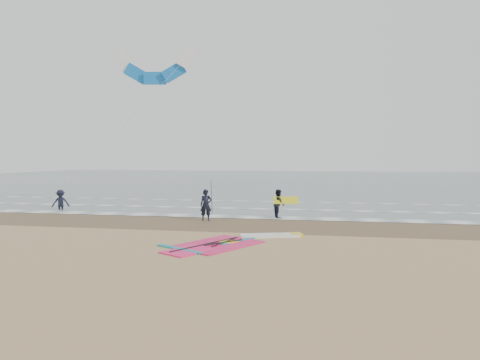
% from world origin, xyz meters
% --- Properties ---
extents(ground, '(120.00, 120.00, 0.00)m').
position_xyz_m(ground, '(0.00, 0.00, 0.00)').
color(ground, tan).
rests_on(ground, ground).
extents(sea_water, '(120.00, 80.00, 0.02)m').
position_xyz_m(sea_water, '(0.00, 48.00, 0.01)').
color(sea_water, '#47605E').
rests_on(sea_water, ground).
extents(wet_sand_band, '(120.00, 5.00, 0.01)m').
position_xyz_m(wet_sand_band, '(0.00, 6.00, 0.00)').
color(wet_sand_band, brown).
rests_on(wet_sand_band, ground).
extents(foam_waterline, '(120.00, 9.15, 0.02)m').
position_xyz_m(foam_waterline, '(0.00, 10.44, 0.03)').
color(foam_waterline, white).
rests_on(foam_waterline, ground).
extents(windsurf_rig, '(5.23, 4.95, 0.13)m').
position_xyz_m(windsurf_rig, '(0.39, 1.34, 0.03)').
color(windsurf_rig, white).
rests_on(windsurf_rig, ground).
extents(person_standing, '(0.67, 0.53, 1.62)m').
position_xyz_m(person_standing, '(-2.11, 6.65, 0.81)').
color(person_standing, black).
rests_on(person_standing, ground).
extents(person_walking, '(0.79, 0.90, 1.54)m').
position_xyz_m(person_walking, '(1.46, 8.30, 0.77)').
color(person_walking, black).
rests_on(person_walking, ground).
extents(person_wading, '(1.19, 0.99, 1.59)m').
position_xyz_m(person_wading, '(-12.22, 9.55, 0.80)').
color(person_wading, black).
rests_on(person_wading, ground).
extents(held_pole, '(0.17, 0.86, 1.82)m').
position_xyz_m(held_pole, '(-1.81, 6.65, 1.19)').
color(held_pole, black).
rests_on(held_pole, ground).
extents(carried_kiteboard, '(1.30, 0.51, 0.39)m').
position_xyz_m(carried_kiteboard, '(1.86, 8.20, 0.98)').
color(carried_kiteboard, yellow).
rests_on(carried_kiteboard, ground).
extents(surf_kite, '(8.13, 3.10, 9.57)m').
position_xyz_m(surf_kite, '(-7.11, 12.42, 9.07)').
color(surf_kite, white).
rests_on(surf_kite, ground).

